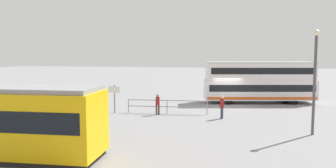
# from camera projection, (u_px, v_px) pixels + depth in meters

# --- Properties ---
(ground_plane) EXTENTS (160.00, 160.00, 0.00)m
(ground_plane) POSITION_uv_depth(u_px,v_px,m) (228.00, 105.00, 29.46)
(ground_plane) COLOR gray
(double_decker_bus) EXTENTS (10.66, 4.52, 3.93)m
(double_decker_bus) POSITION_uv_depth(u_px,v_px,m) (259.00, 82.00, 30.80)
(double_decker_bus) COLOR white
(double_decker_bus) RESTS_ON ground
(pedestrian_near_railing) EXTENTS (0.45, 0.45, 1.60)m
(pedestrian_near_railing) POSITION_uv_depth(u_px,v_px,m) (158.00, 103.00, 24.72)
(pedestrian_near_railing) COLOR #4C3F2D
(pedestrian_near_railing) RESTS_ON ground
(pedestrian_crossing) EXTENTS (0.39, 0.39, 1.68)m
(pedestrian_crossing) POSITION_uv_depth(u_px,v_px,m) (222.00, 106.00, 23.23)
(pedestrian_crossing) COLOR #33384C
(pedestrian_crossing) RESTS_ON ground
(pedestrian_railing) EXTENTS (6.32, 0.44, 1.08)m
(pedestrian_railing) POSITION_uv_depth(u_px,v_px,m) (167.00, 104.00, 25.25)
(pedestrian_railing) COLOR gray
(pedestrian_railing) RESTS_ON ground
(info_sign) EXTENTS (1.00, 0.19, 2.25)m
(info_sign) POSITION_uv_depth(u_px,v_px,m) (114.00, 94.00, 25.43)
(info_sign) COLOR slate
(info_sign) RESTS_ON ground
(street_lamp) EXTENTS (0.36, 0.36, 6.08)m
(street_lamp) POSITION_uv_depth(u_px,v_px,m) (315.00, 73.00, 18.38)
(street_lamp) COLOR #4C4C51
(street_lamp) RESTS_ON ground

